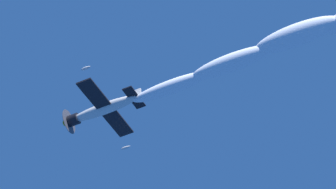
# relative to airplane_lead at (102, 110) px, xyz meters

# --- Properties ---
(airplane_lead) EXTENTS (8.63, 7.82, 2.88)m
(airplane_lead) POSITION_rel_airplane_lead_xyz_m (0.00, 0.00, 0.00)
(airplane_lead) COLOR silver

